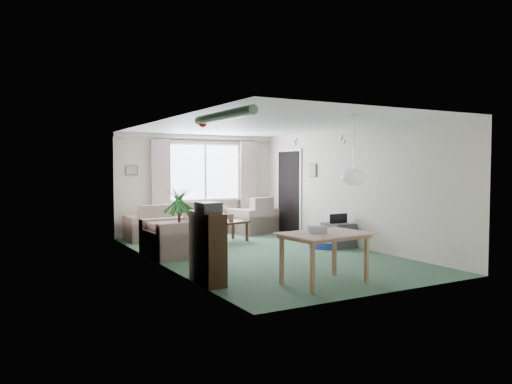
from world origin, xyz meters
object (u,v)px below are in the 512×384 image
armchair_corner (251,215)px  tv_cube (338,235)px  bookshelf (207,248)px  pet_bed (325,244)px  armchair_left (176,230)px  coffee_table (225,232)px  dining_table (324,259)px  sofa (163,221)px  houseplant (179,222)px

armchair_corner → tv_cube: bearing=85.9°
bookshelf → pet_bed: bearing=29.7°
armchair_left → coffee_table: (1.51, 1.06, -0.26)m
coffee_table → bookshelf: bookshelf is taller
dining_table → sofa: bearing=96.7°
pet_bed → dining_table: bearing=-127.1°
bookshelf → houseplant: (0.28, 1.89, 0.15)m
coffee_table → houseplant: houseplant is taller
bookshelf → dining_table: size_ratio=0.90×
bookshelf → houseplant: size_ratio=0.77×
pet_bed → coffee_table: bearing=131.4°
coffee_table → houseplant: size_ratio=0.76×
armchair_corner → bookshelf: (-3.06, -4.33, 0.06)m
armchair_corner → bookshelf: bearing=40.9°
armchair_left → dining_table: size_ratio=0.97×
sofa → tv_cube: sofa is taller
armchair_corner → dining_table: armchair_corner is taller
armchair_left → coffee_table: bearing=121.9°
coffee_table → bookshelf: bearing=-119.2°
sofa → armchair_left: armchair_left is taller
dining_table → tv_cube: dining_table is taller
dining_table → tv_cube: bearing=48.1°
sofa → armchair_left: 2.17m
bookshelf → houseplant: houseplant is taller
pet_bed → armchair_corner: bearing=95.2°
dining_table → pet_bed: size_ratio=1.73×
sofa → bookshelf: 4.43m
bookshelf → dining_table: bearing=-27.4°
armchair_left → sofa: bearing=164.3°
armchair_left → bookshelf: size_ratio=1.08×
coffee_table → houseplant: (-1.56, -1.41, 0.43)m
dining_table → armchair_corner: bearing=72.4°
dining_table → armchair_left: bearing=109.3°
armchair_left → houseplant: size_ratio=0.83×
tv_cube → armchair_corner: bearing=99.3°
tv_cube → pet_bed: size_ratio=0.85×
bookshelf → tv_cube: (3.54, 1.54, -0.25)m
sofa → armchair_corner: (2.25, -0.02, 0.04)m
armchair_left → dining_table: armchair_left is taller
houseplant → pet_bed: size_ratio=2.03×
armchair_corner → houseplant: size_ratio=0.76×
armchair_corner → armchair_left: bearing=23.7°
armchair_corner → armchair_left: (-2.72, -2.09, 0.04)m
pet_bed → houseplant: bearing=175.6°
sofa → coffee_table: 1.49m
armchair_left → pet_bed: bearing=75.6°
sofa → coffee_table: size_ratio=1.63×
sofa → coffee_table: (1.04, -1.05, -0.18)m
tv_cube → sofa: bearing=133.6°
coffee_table → tv_cube: 2.45m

